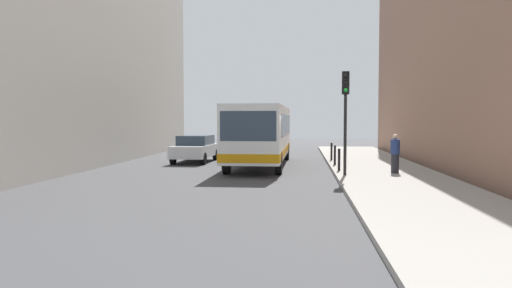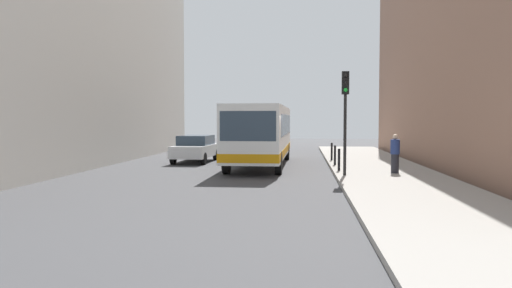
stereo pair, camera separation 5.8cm
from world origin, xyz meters
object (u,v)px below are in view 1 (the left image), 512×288
Objects in this scene: traffic_light at (345,103)px; pedestrian_near_signal at (395,154)px; bus at (261,132)px; car_beside_bus at (195,148)px; bollard_far at (331,152)px; bollard_near at (339,160)px; bollard_mid at (335,155)px.

traffic_light is 2.55× the size of pedestrian_near_signal.
traffic_light is (3.77, -5.35, 1.28)m from bus.
traffic_light is at bearing 138.66° from car_beside_bus.
car_beside_bus is 7.47m from bollard_far.
bollard_near is at bearing -59.56° from pedestrian_near_signal.
bollard_far is (0.00, 2.73, 0.00)m from bollard_mid.
car_beside_bus is 11.49m from pedestrian_near_signal.
bollard_far is at bearing -152.62° from bus.
car_beside_bus is at bearing 144.10° from bollard_near.
bus is 2.70× the size of traffic_light.
pedestrian_near_signal is at bearing -57.40° from bollard_mid.
traffic_light is 4.32× the size of bollard_far.
traffic_light reaches higher than bus.
car_beside_bus reaches higher than bollard_near.
car_beside_bus is 4.70× the size of bollard_mid.
bollard_mid is at bearing -98.17° from pedestrian_near_signal.
bollard_far is (0.00, 5.45, 0.00)m from bollard_near.
pedestrian_near_signal is at bearing 24.77° from traffic_light.
bollard_mid is 1.00× the size of bollard_far.
car_beside_bus is 1.09× the size of traffic_light.
bollard_near is 1.00× the size of bollard_far.
bollard_far is at bearing 90.00° from bollard_near.
traffic_light reaches higher than bollard_near.
bollard_near is at bearing -90.00° from bollard_far.
pedestrian_near_signal reaches higher than bollard_near.
bollard_near and bollard_far have the same top height.
car_beside_bus is at bearing 136.64° from traffic_light.
pedestrian_near_signal reaches higher than car_beside_bus.
bollard_far is (3.67, 1.84, -1.10)m from bus.
traffic_light reaches higher than pedestrian_near_signal.
bollard_far is 6.60m from pedestrian_near_signal.
bollard_mid is at bearing 91.28° from traffic_light.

